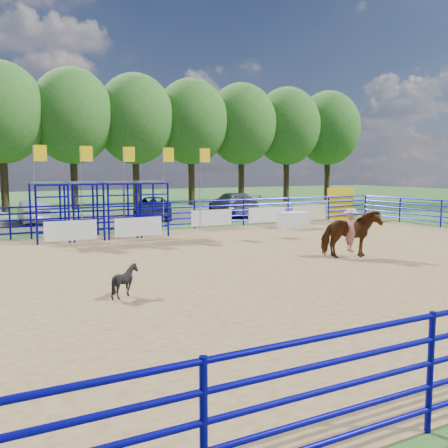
{
  "coord_description": "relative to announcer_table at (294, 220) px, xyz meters",
  "views": [
    {
      "loc": [
        -7.85,
        -13.91,
        3.18
      ],
      "look_at": [
        0.02,
        1.0,
        1.3
      ],
      "focal_mm": 40.0,
      "sensor_mm": 36.0,
      "label": 1
    }
  ],
  "objects": [
    {
      "name": "car_d",
      "position": [
        0.6,
        7.75,
        0.35
      ],
      "size": [
        3.01,
        5.67,
        1.57
      ],
      "primitive_type": "imported",
      "rotation": [
        0.0,
        0.0,
        2.98
      ],
      "color": "slate",
      "rests_on": "gravel_strip"
    },
    {
      "name": "gravel_strip",
      "position": [
        -7.76,
        9.28,
        -0.44
      ],
      "size": [
        40.0,
        10.0,
        0.01
      ],
      "primitive_type": "cube",
      "color": "slate",
      "rests_on": "ground"
    },
    {
      "name": "arena_dirt",
      "position": [
        -7.76,
        -7.72,
        -0.44
      ],
      "size": [
        30.0,
        20.0,
        0.02
      ],
      "primitive_type": "cube",
      "color": "#987B4C",
      "rests_on": "ground"
    },
    {
      "name": "car_c",
      "position": [
        -5.01,
        7.97,
        0.25
      ],
      "size": [
        3.95,
        5.46,
        1.38
      ],
      "primitive_type": "imported",
      "rotation": [
        0.0,
        0.0,
        -0.38
      ],
      "color": "#141B33",
      "rests_on": "gravel_strip"
    },
    {
      "name": "calf",
      "position": [
        -12.14,
        -9.82,
        -0.02
      ],
      "size": [
        0.84,
        0.78,
        0.81
      ],
      "primitive_type": "imported",
      "rotation": [
        0.0,
        0.0,
        1.39
      ],
      "color": "black",
      "rests_on": "arena_dirt"
    },
    {
      "name": "car_b",
      "position": [
        -11.98,
        8.94,
        0.23
      ],
      "size": [
        1.47,
        4.09,
        1.34
      ],
      "primitive_type": "imported",
      "rotation": [
        0.0,
        0.0,
        3.13
      ],
      "color": "gray",
      "rests_on": "gravel_strip"
    },
    {
      "name": "ground",
      "position": [
        -7.76,
        -7.72,
        -0.45
      ],
      "size": [
        120.0,
        120.0,
        0.0
      ],
      "primitive_type": "plane",
      "color": "#345D25",
      "rests_on": "ground"
    },
    {
      "name": "treeline",
      "position": [
        -7.76,
        18.28,
        7.09
      ],
      "size": [
        56.4,
        6.4,
        11.24
      ],
      "color": "#3F2B19",
      "rests_on": "ground"
    },
    {
      "name": "perimeter_fence",
      "position": [
        -7.76,
        -7.72,
        0.3
      ],
      "size": [
        30.1,
        20.1,
        1.5
      ],
      "color": "#0A0691",
      "rests_on": "ground"
    },
    {
      "name": "announcer_table",
      "position": [
        0.0,
        0.0,
        0.0
      ],
      "size": [
        1.65,
        0.86,
        0.85
      ],
      "primitive_type": "cube",
      "rotation": [
        0.0,
        0.0,
        -0.07
      ],
      "color": "white",
      "rests_on": "arena_dirt"
    },
    {
      "name": "chute_assembly",
      "position": [
        -9.66,
        1.12,
        0.81
      ],
      "size": [
        19.32,
        2.41,
        4.2
      ],
      "color": "#0A0691",
      "rests_on": "ground"
    },
    {
      "name": "horse_and_rider",
      "position": [
        -3.45,
        -8.22,
        0.5
      ],
      "size": [
        2.21,
        1.51,
        2.44
      ],
      "color": "brown",
      "rests_on": "arena_dirt"
    }
  ]
}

